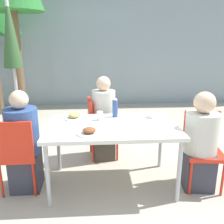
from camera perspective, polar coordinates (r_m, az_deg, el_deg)
The scene contains 15 objects.
ground_plane at distance 3.06m, azimuth 0.00°, elevation -16.03°, with size 24.00×24.00×0.00m, color #B2A893.
building_facade at distance 6.46m, azimuth -2.36°, elevation 15.06°, with size 10.00×0.20×3.00m.
dining_table at distance 2.76m, azimuth 0.00°, elevation -4.09°, with size 1.44×0.87×0.73m.
chair_left at distance 2.86m, azimuth -20.86°, elevation -8.30°, with size 0.41×0.41×0.86m.
person_left at distance 2.91m, azimuth -19.55°, elevation -7.08°, with size 0.35×0.35×1.14m.
chair_right at distance 3.03m, azimuth 19.96°, elevation -6.81°, with size 0.44×0.44×0.86m.
person_right at distance 2.94m, azimuth 19.51°, elevation -7.01°, with size 0.36×0.36×1.11m.
chair_far at distance 3.50m, azimuth -3.32°, elevation -2.74°, with size 0.44×0.44×0.86m.
person_far at distance 3.44m, azimuth -1.91°, elevation -2.03°, with size 0.32×0.32×1.17m.
closed_umbrella at distance 3.70m, azimuth -21.97°, elevation 13.71°, with size 0.36×0.36×2.20m.
plate_0 at distance 2.49m, azimuth -5.24°, elevation -4.50°, with size 0.24×0.24×0.07m.
plate_1 at distance 2.99m, azimuth -8.65°, elevation -1.02°, with size 0.25×0.25×0.07m.
bottle at distance 3.00m, azimuth 0.73°, elevation 0.87°, with size 0.07×0.07×0.22m.
drinking_cup at distance 2.90m, azimuth -2.78°, elevation -0.86°, with size 0.07×0.07×0.10m.
salad_bowl at distance 3.04m, azimuth 9.42°, elevation -0.81°, with size 0.14×0.14×0.05m.
Camera 1 is at (-0.17, -2.58, 1.64)m, focal length 40.00 mm.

